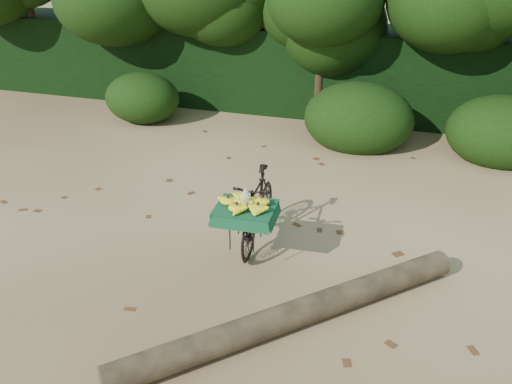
% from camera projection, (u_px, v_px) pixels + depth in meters
% --- Properties ---
extents(ground, '(80.00, 80.00, 0.00)m').
position_uv_depth(ground, '(191.00, 244.00, 7.01)').
color(ground, tan).
rests_on(ground, ground).
extents(vendor_bicycle, '(0.72, 1.71, 0.96)m').
position_uv_depth(vendor_bicycle, '(257.00, 208.00, 6.86)').
color(vendor_bicycle, black).
rests_on(vendor_bicycle, ground).
extents(fallen_log, '(2.98, 3.07, 0.29)m').
position_uv_depth(fallen_log, '(297.00, 313.00, 5.51)').
color(fallen_log, brown).
rests_on(fallen_log, ground).
extents(hedge_backdrop, '(26.00, 1.80, 1.80)m').
position_uv_depth(hedge_backdrop, '(305.00, 68.00, 12.01)').
color(hedge_backdrop, black).
rests_on(hedge_backdrop, ground).
extents(tree_row, '(14.50, 2.00, 4.00)m').
position_uv_depth(tree_row, '(267.00, 21.00, 11.03)').
color(tree_row, black).
rests_on(tree_row, ground).
extents(bush_clumps, '(8.80, 1.70, 0.90)m').
position_uv_depth(bush_clumps, '(306.00, 116.00, 10.36)').
color(bush_clumps, black).
rests_on(bush_clumps, ground).
extents(leaf_litter, '(7.00, 7.30, 0.01)m').
position_uv_depth(leaf_litter, '(210.00, 220.00, 7.56)').
color(leaf_litter, '#543016').
rests_on(leaf_litter, ground).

